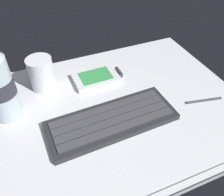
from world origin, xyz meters
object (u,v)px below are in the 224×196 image
Objects in this scene: handheld_device at (98,77)px; juice_cup at (42,75)px; keyboard at (112,120)px; stylus_pen at (204,100)px.

juice_cup is at bearing 169.33° from handheld_device.
keyboard is 2.28× the size of handheld_device.
keyboard is 16.30cm from handheld_device.
keyboard is at bearing -99.16° from handheld_device.
handheld_device reaches higher than stylus_pen.
keyboard is 3.09× the size of stylus_pen.
stylus_pen is (21.24, -18.20, -0.38)cm from handheld_device.
handheld_device is (2.59, 16.10, -0.08)cm from keyboard.
juice_cup reaches higher than handheld_device.
juice_cup reaches higher than keyboard.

